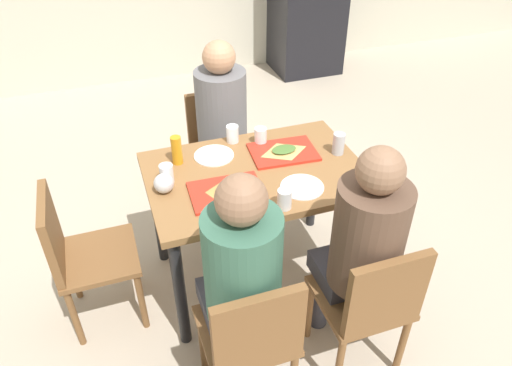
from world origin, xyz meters
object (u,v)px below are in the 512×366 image
at_px(chair_near_left, 251,336).
at_px(chair_far_side, 219,145).
at_px(pizza_slice_a, 230,191).
at_px(plastic_cup_c, 167,174).
at_px(person_in_red, 240,273).
at_px(paper_plate_center, 214,156).
at_px(main_table, 256,188).
at_px(soda_can, 339,144).
at_px(plastic_cup_b, 285,199).
at_px(paper_plate_near_edge, 302,187).
at_px(condiment_bottle, 177,150).
at_px(plastic_cup_a, 233,134).
at_px(plastic_cup_d, 261,136).
at_px(tray_red_near, 227,192).
at_px(chair_left_end, 79,252).
at_px(pizza_slice_b, 284,150).
at_px(person_far_side, 223,122).
at_px(person_in_brown_jacket, 362,242).
at_px(chair_near_right, 370,302).
at_px(tray_red_far, 283,152).
at_px(foil_bundle, 164,183).

xyz_separation_m(chair_near_left, chair_far_side, (0.29, 1.54, 0.00)).
xyz_separation_m(pizza_slice_a, plastic_cup_c, (-0.27, 0.21, 0.03)).
height_order(person_in_red, paper_plate_center, person_in_red).
distance_m(main_table, chair_far_side, 0.79).
relative_size(pizza_slice_a, soda_can, 1.93).
bearing_deg(paper_plate_center, chair_far_side, 72.89).
bearing_deg(chair_near_left, plastic_cup_b, 54.53).
xyz_separation_m(paper_plate_near_edge, pizza_slice_a, (-0.36, 0.06, 0.02)).
height_order(plastic_cup_c, condiment_bottle, condiment_bottle).
xyz_separation_m(plastic_cup_a, plastic_cup_d, (0.14, -0.08, 0.00)).
xyz_separation_m(chair_far_side, plastic_cup_c, (-0.46, -0.71, 0.33)).
relative_size(chair_near_left, tray_red_near, 2.34).
bearing_deg(chair_far_side, plastic_cup_c, -122.72).
distance_m(chair_left_end, tray_red_near, 0.82).
bearing_deg(plastic_cup_a, condiment_bottle, -161.33).
bearing_deg(paper_plate_center, chair_left_end, -164.82).
bearing_deg(pizza_slice_b, paper_plate_near_edge, -95.10).
bearing_deg(person_far_side, chair_far_side, 90.00).
bearing_deg(person_in_red, pizza_slice_b, 56.60).
relative_size(pizza_slice_a, pizza_slice_b, 1.12).
relative_size(chair_near_left, condiment_bottle, 5.26).
bearing_deg(plastic_cup_b, chair_left_end, 161.53).
relative_size(chair_near_left, plastic_cup_d, 8.42).
bearing_deg(plastic_cup_c, person_in_brown_jacket, -42.79).
xyz_separation_m(person_in_brown_jacket, pizza_slice_a, (-0.47, 0.48, 0.06)).
xyz_separation_m(chair_far_side, chair_left_end, (-0.96, -0.77, 0.00)).
bearing_deg(chair_far_side, pizza_slice_a, -101.55).
height_order(person_in_brown_jacket, paper_plate_near_edge, person_in_brown_jacket).
distance_m(person_in_brown_jacket, paper_plate_center, 0.96).
distance_m(chair_left_end, plastic_cup_c, 0.60).
bearing_deg(plastic_cup_b, tray_red_near, 139.81).
bearing_deg(pizza_slice_a, chair_near_right, -52.62).
distance_m(chair_far_side, paper_plate_center, 0.65).
height_order(pizza_slice_b, condiment_bottle, condiment_bottle).
bearing_deg(tray_red_far, soda_can, -18.67).
relative_size(tray_red_far, plastic_cup_a, 3.60).
xyz_separation_m(chair_left_end, tray_red_near, (0.76, -0.14, 0.29)).
height_order(tray_red_far, plastic_cup_d, plastic_cup_d).
relative_size(chair_near_left, person_far_side, 0.67).
xyz_separation_m(chair_near_left, plastic_cup_c, (-0.17, 0.83, 0.33)).
bearing_deg(chair_near_right, chair_far_side, 100.52).
xyz_separation_m(pizza_slice_b, plastic_cup_a, (-0.23, 0.22, 0.03)).
bearing_deg(chair_near_right, person_in_brown_jacket, 90.00).
xyz_separation_m(tray_red_near, pizza_slice_b, (0.40, 0.24, 0.02)).
height_order(person_far_side, foil_bundle, person_far_side).
height_order(plastic_cup_c, foil_bundle, same).
bearing_deg(paper_plate_center, plastic_cup_a, 39.04).
distance_m(tray_red_near, pizza_slice_b, 0.47).
xyz_separation_m(tray_red_far, paper_plate_near_edge, (-0.03, -0.33, -0.00)).
distance_m(tray_red_far, plastic_cup_b, 0.48).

